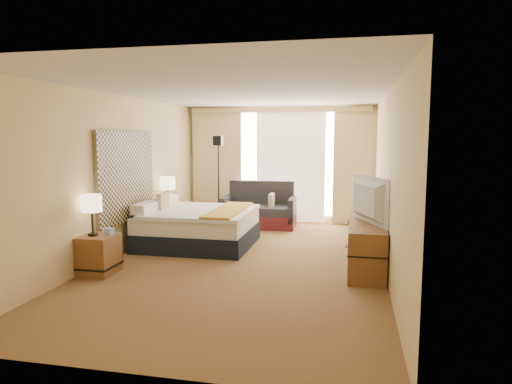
% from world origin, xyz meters
% --- Properties ---
extents(floor, '(4.20, 7.00, 0.02)m').
position_xyz_m(floor, '(0.00, 0.00, 0.00)').
color(floor, '#502116').
rests_on(floor, ground).
extents(ceiling, '(4.20, 7.00, 0.02)m').
position_xyz_m(ceiling, '(0.00, 0.00, 2.60)').
color(ceiling, silver).
rests_on(ceiling, wall_back).
extents(wall_back, '(4.20, 0.02, 2.60)m').
position_xyz_m(wall_back, '(0.00, 3.50, 1.30)').
color(wall_back, '#DCBF86').
rests_on(wall_back, ground).
extents(wall_front, '(4.20, 0.02, 2.60)m').
position_xyz_m(wall_front, '(0.00, -3.50, 1.30)').
color(wall_front, '#DCBF86').
rests_on(wall_front, ground).
extents(wall_left, '(0.02, 7.00, 2.60)m').
position_xyz_m(wall_left, '(-2.10, 0.00, 1.30)').
color(wall_left, '#DCBF86').
rests_on(wall_left, ground).
extents(wall_right, '(0.02, 7.00, 2.60)m').
position_xyz_m(wall_right, '(2.10, 0.00, 1.30)').
color(wall_right, '#DCBF86').
rests_on(wall_right, ground).
extents(headboard, '(0.06, 1.85, 1.50)m').
position_xyz_m(headboard, '(-2.06, 0.20, 1.28)').
color(headboard, black).
rests_on(headboard, wall_left).
extents(nightstand_left, '(0.45, 0.52, 0.55)m').
position_xyz_m(nightstand_left, '(-1.87, -1.05, 0.28)').
color(nightstand_left, brown).
rests_on(nightstand_left, floor).
extents(nightstand_right, '(0.45, 0.52, 0.55)m').
position_xyz_m(nightstand_right, '(-1.87, 1.45, 0.28)').
color(nightstand_right, brown).
rests_on(nightstand_right, floor).
extents(media_dresser, '(0.50, 1.80, 0.70)m').
position_xyz_m(media_dresser, '(1.83, 0.00, 0.35)').
color(media_dresser, brown).
rests_on(media_dresser, floor).
extents(window, '(2.30, 0.02, 2.30)m').
position_xyz_m(window, '(0.25, 3.47, 1.32)').
color(window, white).
rests_on(window, wall_back).
extents(curtains, '(4.12, 0.19, 2.56)m').
position_xyz_m(curtains, '(-0.00, 3.39, 1.41)').
color(curtains, beige).
rests_on(curtains, floor).
extents(bed, '(1.90, 1.74, 0.92)m').
position_xyz_m(bed, '(-1.06, 0.85, 0.34)').
color(bed, black).
rests_on(bed, floor).
extents(loveseat, '(1.57, 0.87, 0.96)m').
position_xyz_m(loveseat, '(-0.32, 2.77, 0.32)').
color(loveseat, '#55181E').
rests_on(loveseat, floor).
extents(floor_lamp, '(0.25, 0.25, 1.95)m').
position_xyz_m(floor_lamp, '(-1.15, 2.47, 1.38)').
color(floor_lamp, black).
rests_on(floor_lamp, floor).
extents(desk_chair, '(0.45, 0.45, 0.92)m').
position_xyz_m(desk_chair, '(1.80, 1.28, 0.41)').
color(desk_chair, black).
rests_on(desk_chair, floor).
extents(lamp_left, '(0.28, 0.28, 0.58)m').
position_xyz_m(lamp_left, '(-1.93, -1.09, 1.00)').
color(lamp_left, black).
rests_on(lamp_left, nightstand_left).
extents(lamp_right, '(0.29, 0.29, 0.61)m').
position_xyz_m(lamp_right, '(-1.89, 1.51, 1.02)').
color(lamp_right, black).
rests_on(lamp_right, nightstand_right).
extents(tissue_box, '(0.12, 0.12, 0.10)m').
position_xyz_m(tissue_box, '(-1.74, -0.97, 0.60)').
color(tissue_box, '#839ECB').
rests_on(tissue_box, nightstand_left).
extents(telephone, '(0.21, 0.18, 0.07)m').
position_xyz_m(telephone, '(-1.78, 1.60, 0.59)').
color(telephone, black).
rests_on(telephone, nightstand_right).
extents(television, '(0.59, 1.13, 0.67)m').
position_xyz_m(television, '(1.78, -0.12, 1.03)').
color(television, black).
rests_on(television, media_dresser).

